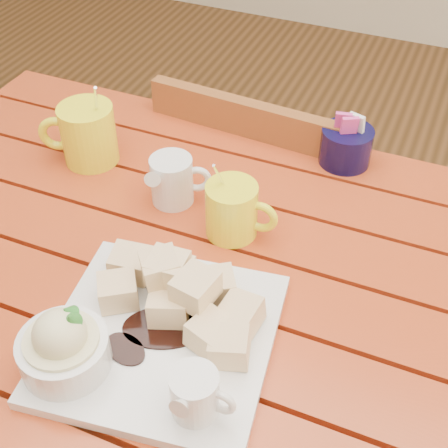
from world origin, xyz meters
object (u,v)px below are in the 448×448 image
at_px(coffee_mug_right, 233,210).
at_px(chair_far, 260,218).
at_px(dessert_plate, 143,330).
at_px(table, 202,316).
at_px(coffee_mug_left, 87,133).

height_order(coffee_mug_right, chair_far, coffee_mug_right).
bearing_deg(chair_far, dessert_plate, 99.27).
relative_size(table, dessert_plate, 3.75).
bearing_deg(coffee_mug_right, chair_far, 99.56).
distance_m(coffee_mug_right, chair_far, 0.50).
xyz_separation_m(dessert_plate, coffee_mug_right, (0.02, 0.25, 0.01)).
relative_size(dessert_plate, coffee_mug_right, 2.41).
distance_m(dessert_plate, coffee_mug_right, 0.25).
height_order(table, chair_far, chair_far).
height_order(coffee_mug_left, coffee_mug_right, coffee_mug_left).
distance_m(coffee_mug_left, chair_far, 0.50).
bearing_deg(coffee_mug_left, chair_far, 29.95).
xyz_separation_m(coffee_mug_right, chair_far, (-0.08, 0.36, -0.34)).
bearing_deg(coffee_mug_left, dessert_plate, -70.06).
bearing_deg(dessert_plate, coffee_mug_right, 85.11).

